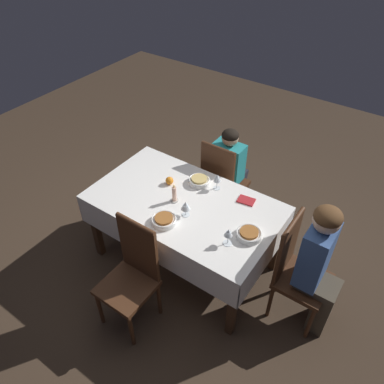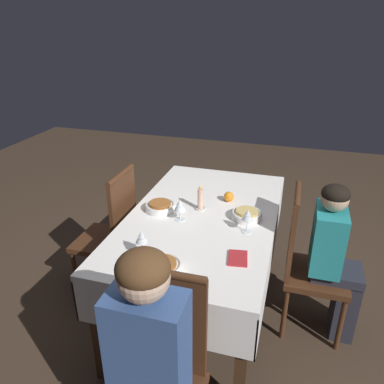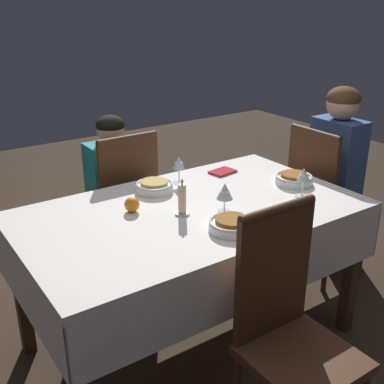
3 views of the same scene
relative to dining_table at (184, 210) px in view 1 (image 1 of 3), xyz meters
name	(u,v)px [view 1 (image 1 of 3)]	position (x,y,z in m)	size (l,w,h in m)	color
ground_plane	(185,259)	(0.00, 0.00, -0.66)	(8.00, 8.00, 0.00)	#3D2D21
dining_table	(184,210)	(0.00, 0.00, 0.00)	(1.59, 0.93, 0.75)	white
chair_east	(296,268)	(1.00, 0.08, -0.14)	(0.39, 0.39, 0.98)	#472816
chair_north	(222,181)	(-0.03, 0.67, -0.14)	(0.39, 0.39, 0.98)	#472816
chair_south	(132,272)	(-0.01, -0.67, -0.14)	(0.39, 0.39, 0.98)	#472816
person_adult_denim	(320,264)	(1.16, 0.08, 0.02)	(0.34, 0.30, 1.20)	#4C4233
person_child_teal	(230,168)	(-0.03, 0.84, -0.09)	(0.30, 0.33, 1.05)	#282833
bowl_east	(249,234)	(0.63, -0.04, 0.12)	(0.20, 0.20, 0.06)	white
wine_glass_east	(228,233)	(0.53, -0.19, 0.20)	(0.07, 0.07, 0.15)	white
bowl_north	(199,181)	(-0.04, 0.28, 0.12)	(0.19, 0.19, 0.06)	white
wine_glass_north	(217,179)	(0.13, 0.31, 0.20)	(0.06, 0.06, 0.15)	white
bowl_south	(164,220)	(0.01, -0.29, 0.12)	(0.20, 0.20, 0.06)	white
wine_glass_south	(186,206)	(0.10, -0.12, 0.19)	(0.08, 0.08, 0.14)	white
candle_centerpiece	(174,195)	(-0.07, -0.04, 0.16)	(0.07, 0.07, 0.17)	beige
orange_fruit	(169,181)	(-0.25, 0.12, 0.12)	(0.07, 0.07, 0.07)	orange
napkin_red_folded	(246,200)	(0.42, 0.30, 0.10)	(0.15, 0.12, 0.01)	#AD2328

